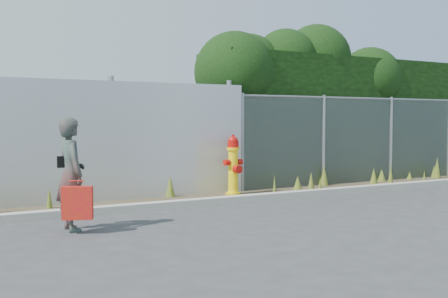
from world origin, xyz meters
TOP-DOWN VIEW (x-y plane):
  - ground at (0.00, 0.00)m, footprint 80.00×80.00m
  - curb at (0.00, 1.80)m, footprint 16.00×0.22m
  - weed_strip at (0.14, 2.49)m, footprint 16.00×1.24m
  - corrugated_fence at (-3.25, 3.01)m, footprint 8.50×0.21m
  - chainlink_fence at (4.25, 3.00)m, footprint 6.50×0.07m
  - hedge at (4.17, 4.01)m, footprint 7.73×2.04m
  - fire_hydrant at (0.62, 2.64)m, footprint 0.40×0.36m
  - woman at (-3.07, 0.70)m, footprint 0.39×0.57m
  - red_tote_bag at (-3.07, 0.41)m, footprint 0.39×0.14m
  - black_shoulder_bag at (-3.10, 0.90)m, footprint 0.21×0.09m

SIDE VIEW (x-z plane):
  - ground at x=0.00m, z-range 0.00..0.00m
  - curb at x=0.00m, z-range 0.00..0.12m
  - weed_strip at x=0.14m, z-range -0.15..0.38m
  - red_tote_bag at x=-3.07m, z-range 0.16..0.67m
  - fire_hydrant at x=0.62m, z-range -0.02..1.19m
  - woman at x=-3.07m, z-range 0.00..1.53m
  - black_shoulder_bag at x=-3.10m, z-range 0.84..1.00m
  - chainlink_fence at x=4.25m, z-range 0.01..2.06m
  - corrugated_fence at x=-3.25m, z-range -0.05..2.25m
  - hedge at x=4.17m, z-range 0.12..3.94m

